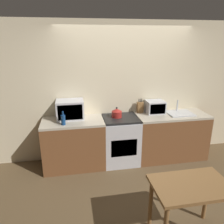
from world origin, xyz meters
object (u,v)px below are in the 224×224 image
object	(u,v)px
bottle	(63,120)
dining_table	(190,193)
stove_range	(120,140)
toaster_oven	(155,107)
kettle	(117,113)
microwave	(70,110)

from	to	relation	value
bottle	dining_table	bearing A→B (deg)	-49.36
bottle	stove_range	bearing A→B (deg)	9.60
toaster_oven	dining_table	bearing A→B (deg)	-99.08
kettle	toaster_oven	bearing A→B (deg)	7.62
kettle	microwave	size ratio (longest dim) A/B	0.40
kettle	microwave	xyz separation A→B (m)	(-0.84, 0.08, 0.09)
stove_range	kettle	xyz separation A→B (m)	(-0.07, 0.04, 0.53)
kettle	toaster_oven	distance (m)	0.79
stove_range	bottle	distance (m)	1.17
kettle	bottle	size ratio (longest dim) A/B	0.82
kettle	microwave	bearing A→B (deg)	174.75
stove_range	microwave	size ratio (longest dim) A/B	1.87
stove_range	dining_table	bearing A→B (deg)	-77.69
stove_range	toaster_oven	size ratio (longest dim) A/B	2.63
stove_range	dining_table	distance (m)	1.88
bottle	toaster_oven	world-z (taller)	toaster_oven
dining_table	microwave	bearing A→B (deg)	123.84
microwave	dining_table	xyz separation A→B (m)	(1.30, -1.94, -0.45)
kettle	bottle	xyz separation A→B (m)	(-0.95, -0.21, 0.01)
microwave	toaster_oven	xyz separation A→B (m)	(1.62, 0.03, -0.05)
kettle	dining_table	bearing A→B (deg)	-75.97
kettle	stove_range	bearing A→B (deg)	-29.12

